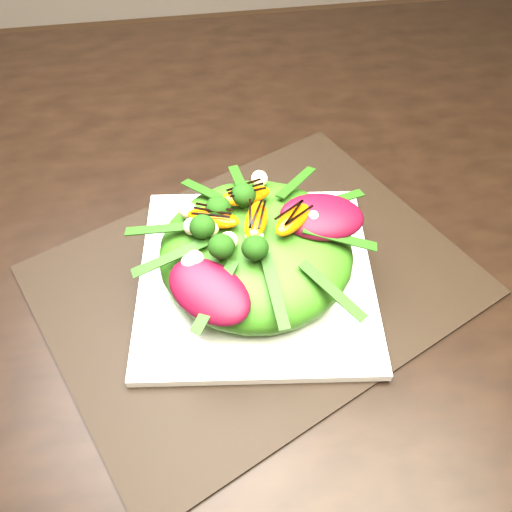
{
  "coord_description": "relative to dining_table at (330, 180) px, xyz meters",
  "views": [
    {
      "loc": [
        -0.19,
        -0.54,
        1.24
      ],
      "look_at": [
        -0.13,
        -0.17,
        0.79
      ],
      "focal_mm": 38.0,
      "sensor_mm": 36.0,
      "label": 1
    }
  ],
  "objects": [
    {
      "name": "balsamic_drizzle",
      "position": [
        -0.13,
        -0.15,
        0.12
      ],
      "size": [
        0.04,
        0.02,
        0.0
      ],
      "primitive_type": "cube",
      "rotation": [
        0.0,
        0.0,
        0.39
      ],
      "color": "black",
      "rests_on": "orange_segment"
    },
    {
      "name": "lettuce_mound",
      "position": [
        -0.13,
        -0.17,
        0.07
      ],
      "size": [
        0.26,
        0.26,
        0.07
      ],
      "primitive_type": "ellipsoid",
      "rotation": [
        0.0,
        0.0,
        -0.29
      ],
      "color": "#326A13",
      "rests_on": "salad_bowl"
    },
    {
      "name": "orange_segment",
      "position": [
        -0.13,
        -0.15,
        0.12
      ],
      "size": [
        0.06,
        0.04,
        0.01
      ],
      "primitive_type": "ellipsoid",
      "rotation": [
        0.0,
        0.0,
        0.39
      ],
      "color": "#D45403",
      "rests_on": "lettuce_mound"
    },
    {
      "name": "broccoli_floret",
      "position": [
        -0.18,
        -0.15,
        0.12
      ],
      "size": [
        0.05,
        0.05,
        0.04
      ],
      "primitive_type": "sphere",
      "rotation": [
        0.0,
        0.0,
        0.34
      ],
      "color": "black",
      "rests_on": "lettuce_mound"
    },
    {
      "name": "macadamia_nut",
      "position": [
        -0.09,
        -0.21,
        0.11
      ],
      "size": [
        0.02,
        0.02,
        0.02
      ],
      "primitive_type": "sphere",
      "rotation": [
        0.0,
        0.0,
        -0.4
      ],
      "color": "beige",
      "rests_on": "lettuce_mound"
    },
    {
      "name": "salad_bowl",
      "position": [
        -0.13,
        -0.17,
        0.04
      ],
      "size": [
        0.24,
        0.24,
        0.02
      ],
      "primitive_type": "cylinder",
      "rotation": [
        0.0,
        0.0,
        -0.09
      ],
      "color": "white",
      "rests_on": "plate_base"
    },
    {
      "name": "floor",
      "position": [
        0.0,
        0.0,
        -0.73
      ],
      "size": [
        4.0,
        4.0,
        0.01
      ],
      "primitive_type": "cube",
      "color": "brown",
      "rests_on": "ground"
    },
    {
      "name": "radicchio_leaf",
      "position": [
        -0.06,
        -0.17,
        0.11
      ],
      "size": [
        0.09,
        0.06,
        0.02
      ],
      "primitive_type": "ellipsoid",
      "rotation": [
        0.0,
        0.0,
        -0.07
      ],
      "color": "#440716",
      "rests_on": "lettuce_mound"
    },
    {
      "name": "placemat",
      "position": [
        -0.13,
        -0.17,
        0.02
      ],
      "size": [
        0.56,
        0.51,
        0.0
      ],
      "primitive_type": "cube",
      "rotation": [
        0.0,
        0.0,
        0.43
      ],
      "color": "black",
      "rests_on": "dining_table"
    },
    {
      "name": "dining_table",
      "position": [
        0.0,
        0.0,
        0.0
      ],
      "size": [
        1.6,
        0.9,
        0.75
      ],
      "primitive_type": "cube",
      "color": "black",
      "rests_on": "floor"
    },
    {
      "name": "plate_base",
      "position": [
        -0.13,
        -0.17,
        0.03
      ],
      "size": [
        0.29,
        0.29,
        0.01
      ],
      "primitive_type": "cube",
      "rotation": [
        0.0,
        0.0,
        -0.13
      ],
      "color": "white",
      "rests_on": "placemat"
    }
  ]
}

